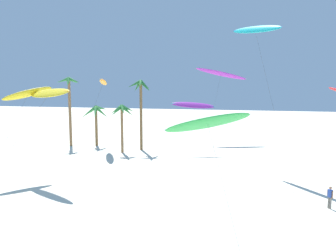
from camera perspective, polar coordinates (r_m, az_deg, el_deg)
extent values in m
cylinder|color=olive|center=(50.35, -17.88, 2.39)|extent=(0.43, 0.43, 10.62)
cone|color=#33843D|center=(49.81, -17.20, 8.14)|extent=(1.99, 0.65, 1.13)
cone|color=#33843D|center=(50.83, -17.27, 8.05)|extent=(1.11, 2.04, 1.19)
cone|color=#33843D|center=(51.09, -18.23, 7.86)|extent=(1.76, 1.74, 1.42)
cone|color=#33843D|center=(50.25, -19.10, 8.04)|extent=(1.89, 1.66, 1.15)
cone|color=#33843D|center=(49.53, -18.18, 7.80)|extent=(1.36, 1.89, 1.59)
cylinder|color=brown|center=(49.62, -13.27, -0.10)|extent=(0.42, 0.42, 6.18)
cone|color=#33843D|center=(48.75, -12.30, 2.52)|extent=(2.60, 0.86, 2.05)
cone|color=#33843D|center=(50.40, -12.34, 3.25)|extent=(1.06, 2.85, 1.07)
cone|color=#33843D|center=(50.58, -13.87, 2.92)|extent=(2.51, 2.11, 1.56)
cone|color=#33843D|center=(49.33, -14.61, 2.49)|extent=(2.37, 1.97, 2.06)
cone|color=#33843D|center=(48.29, -13.45, 2.50)|extent=(1.64, 2.57, 1.99)
cylinder|color=brown|center=(44.85, -5.07, 1.86)|extent=(0.40, 0.40, 10.06)
cone|color=#23662D|center=(44.40, -4.27, 7.40)|extent=(1.89, 0.69, 1.83)
cone|color=#23662D|center=(45.30, -4.30, 7.59)|extent=(1.38, 2.06, 1.57)
cone|color=#23662D|center=(45.32, -5.71, 7.39)|extent=(1.91, 1.41, 1.80)
cone|color=#23662D|center=(44.54, -6.31, 7.77)|extent=(2.03, 1.66, 1.33)
cone|color=#23662D|center=(43.78, -5.19, 7.87)|extent=(1.23, 2.17, 1.24)
cylinder|color=olive|center=(43.33, -8.60, -0.66)|extent=(0.36, 0.36, 6.56)
cone|color=#287533|center=(42.83, -7.68, 2.83)|extent=(1.96, 0.77, 1.69)
cone|color=#287533|center=(43.47, -7.56, 3.21)|extent=(1.73, 1.95, 1.28)
cone|color=#287533|center=(43.93, -8.64, 3.03)|extent=(1.35, 2.04, 1.53)
cone|color=#287533|center=(43.53, -9.63, 3.01)|extent=(2.04, 0.71, 1.50)
cone|color=#287533|center=(42.70, -9.57, 2.82)|extent=(1.53, 1.91, 1.66)
cone|color=#287533|center=(42.22, -8.47, 2.99)|extent=(1.63, 1.98, 1.43)
ellipsoid|color=purple|center=(43.22, 4.75, 3.91)|extent=(5.98, 3.10, 1.37)
ellipsoid|color=#19B2B7|center=(43.22, 4.75, 3.94)|extent=(5.93, 2.64, 0.81)
cylinder|color=#4C4C51|center=(39.23, 6.06, -1.30)|extent=(3.76, 7.99, 6.64)
ellipsoid|color=orange|center=(45.69, -12.04, 8.03)|extent=(4.40, 6.24, 1.30)
ellipsoid|color=purple|center=(45.69, -12.04, 8.08)|extent=(3.81, 5.99, 0.81)
cylinder|color=#4C4C51|center=(44.23, -14.32, 1.52)|extent=(1.68, 4.68, 9.89)
ellipsoid|color=yellow|center=(33.77, -24.73, 5.57)|extent=(2.90, 4.89, 2.09)
ellipsoid|color=white|center=(33.77, -24.73, 5.64)|extent=(2.58, 4.69, 1.56)
cylinder|color=#4C4C51|center=(29.42, -28.28, -2.93)|extent=(3.41, 9.74, 8.31)
ellipsoid|color=purple|center=(54.42, 9.89, 9.61)|extent=(8.66, 3.16, 2.72)
ellipsoid|color=orange|center=(54.42, 9.89, 9.64)|extent=(8.59, 2.74, 2.25)
cylinder|color=#4C4C51|center=(51.08, 8.57, 3.25)|extent=(1.22, 6.89, 11.65)
ellipsoid|color=green|center=(18.16, 7.44, 0.63)|extent=(5.24, 3.35, 1.96)
ellipsoid|color=blue|center=(18.16, 7.44, 0.73)|extent=(5.03, 2.35, 1.38)
cylinder|color=#4C4C51|center=(14.59, 11.28, -14.57)|extent=(3.57, 8.46, 6.63)
ellipsoid|color=yellow|center=(31.55, -21.37, 5.77)|extent=(6.50, 3.51, 1.34)
ellipsoid|color=orange|center=(31.55, -21.38, 5.84)|extent=(6.34, 2.73, 0.71)
cylinder|color=#4C4C51|center=(30.35, -26.48, -2.54)|extent=(2.43, 6.18, 8.34)
ellipsoid|color=#19B2B7|center=(36.20, 15.98, 16.98)|extent=(5.96, 6.91, 2.10)
ellipsoid|color=blue|center=(36.21, 15.98, 17.04)|extent=(5.67, 6.80, 1.55)
cylinder|color=#4C4C51|center=(31.15, 18.87, 4.39)|extent=(3.90, 8.80, 15.25)
cylinder|color=slate|center=(25.91, 27.86, -12.55)|extent=(0.14, 0.14, 0.86)
cylinder|color=slate|center=(25.81, 28.13, -12.64)|extent=(0.14, 0.14, 0.86)
cube|color=#2D4CA5|center=(25.65, 28.08, -11.08)|extent=(0.34, 0.36, 0.57)
cylinder|color=#9E7051|center=(25.79, 27.73, -11.06)|extent=(0.09, 0.09, 0.56)
cylinder|color=#9E7051|center=(25.52, 28.42, -11.28)|extent=(0.09, 0.09, 0.56)
sphere|color=#9E7051|center=(25.53, 28.13, -10.18)|extent=(0.21, 0.21, 0.21)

